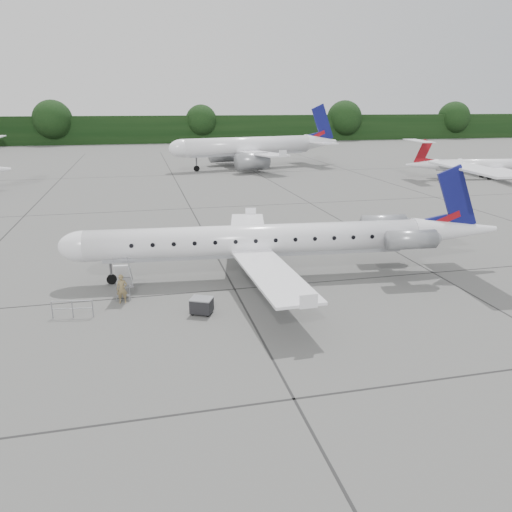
{
  "coord_description": "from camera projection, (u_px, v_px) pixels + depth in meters",
  "views": [
    {
      "loc": [
        -9.83,
        -26.63,
        11.38
      ],
      "look_at": [
        -3.06,
        2.29,
        2.3
      ],
      "focal_mm": 35.0,
      "sensor_mm": 36.0,
      "label": 1
    }
  ],
  "objects": [
    {
      "name": "treeline",
      "position": [
        169.0,
        129.0,
        150.14
      ],
      "size": [
        260.0,
        4.0,
        8.0
      ],
      "primitive_type": "cube",
      "color": "black",
      "rests_on": "ground"
    },
    {
      "name": "bg_narrowbody",
      "position": [
        248.0,
        137.0,
        90.03
      ],
      "size": [
        35.4,
        28.71,
        11.24
      ],
      "primitive_type": null,
      "rotation": [
        0.0,
        0.0,
        0.22
      ],
      "color": "white",
      "rests_on": "ground"
    },
    {
      "name": "main_regional_jet",
      "position": [
        256.0,
        225.0,
        33.14
      ],
      "size": [
        30.18,
        22.91,
        7.31
      ],
      "primitive_type": null,
      "rotation": [
        0.0,
        0.0,
        -0.09
      ],
      "color": "white",
      "rests_on": "ground"
    },
    {
      "name": "ground",
      "position": [
        314.0,
        300.0,
        30.27
      ],
      "size": [
        320.0,
        320.0,
        0.0
      ],
      "primitive_type": "plane",
      "color": "slate",
      "rests_on": "ground"
    },
    {
      "name": "airstair",
      "position": [
        124.0,
        278.0,
        30.65
      ],
      "size": [
        1.04,
        2.27,
        2.29
      ],
      "primitive_type": null,
      "rotation": [
        0.0,
        0.0,
        -0.09
      ],
      "color": "white",
      "rests_on": "ground"
    },
    {
      "name": "passenger",
      "position": [
        122.0,
        289.0,
        29.54
      ],
      "size": [
        0.67,
        0.48,
        1.75
      ],
      "primitive_type": "imported",
      "rotation": [
        0.0,
        0.0,
        -0.09
      ],
      "color": "olive",
      "rests_on": "ground"
    },
    {
      "name": "safety_railing",
      "position": [
        72.0,
        309.0,
        27.55
      ],
      "size": [
        2.19,
        0.41,
        1.0
      ],
      "primitive_type": null,
      "rotation": [
        0.0,
        0.0,
        -0.15
      ],
      "color": "gray",
      "rests_on": "ground"
    },
    {
      "name": "bg_regional_right",
      "position": [
        493.0,
        159.0,
        78.39
      ],
      "size": [
        25.16,
        19.42,
        6.13
      ],
      "primitive_type": null,
      "rotation": [
        0.0,
        0.0,
        3.03
      ],
      "color": "white",
      "rests_on": "ground"
    },
    {
      "name": "baggage_cart",
      "position": [
        202.0,
        306.0,
        28.07
      ],
      "size": [
        1.45,
        1.35,
        1.0
      ],
      "primitive_type": null,
      "rotation": [
        0.0,
        0.0,
        -0.45
      ],
      "color": "black",
      "rests_on": "ground"
    }
  ]
}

